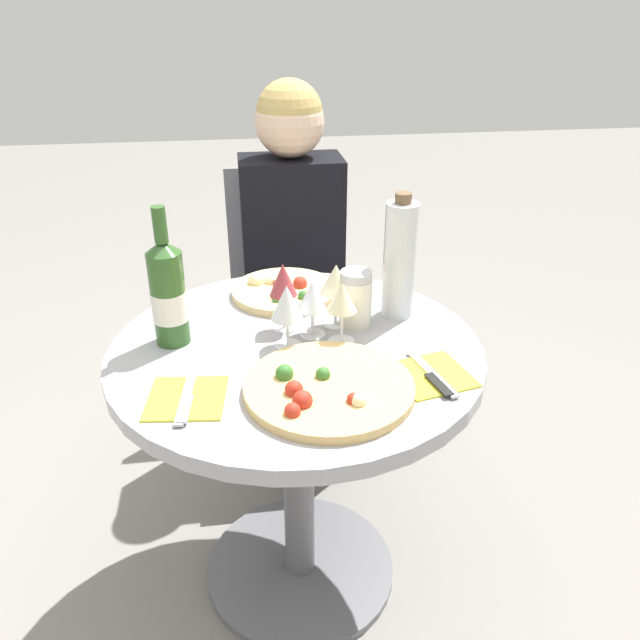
% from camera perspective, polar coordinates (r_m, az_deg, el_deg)
% --- Properties ---
extents(ground_plane, '(12.00, 12.00, 0.00)m').
position_cam_1_polar(ground_plane, '(1.88, -1.80, -21.89)').
color(ground_plane, gray).
rests_on(ground_plane, ground).
extents(dining_table, '(0.84, 0.84, 0.72)m').
position_cam_1_polar(dining_table, '(1.51, -2.10, -8.27)').
color(dining_table, slate).
rests_on(dining_table, ground_plane).
extents(chair_behind_diner, '(0.42, 0.42, 0.91)m').
position_cam_1_polar(chair_behind_diner, '(2.22, -2.59, 1.29)').
color(chair_behind_diner, slate).
rests_on(chair_behind_diner, ground_plane).
extents(seated_diner, '(0.32, 0.42, 1.22)m').
position_cam_1_polar(seated_diner, '(2.04, -2.26, 2.88)').
color(seated_diner, black).
rests_on(seated_diner, ground_plane).
extents(pizza_large, '(0.34, 0.34, 0.05)m').
position_cam_1_polar(pizza_large, '(1.24, 0.64, -6.22)').
color(pizza_large, '#DBB26B').
rests_on(pizza_large, dining_table).
extents(pizza_small_far, '(0.28, 0.28, 0.05)m').
position_cam_1_polar(pizza_small_far, '(1.64, -3.21, 2.72)').
color(pizza_small_far, '#E5C17F').
rests_on(pizza_small_far, dining_table).
extents(wine_bottle, '(0.08, 0.08, 0.32)m').
position_cam_1_polar(wine_bottle, '(1.41, -13.71, 2.37)').
color(wine_bottle, '#2D5623').
rests_on(wine_bottle, dining_table).
extents(tall_carafe, '(0.08, 0.08, 0.31)m').
position_cam_1_polar(tall_carafe, '(1.50, 7.28, 5.49)').
color(tall_carafe, silver).
rests_on(tall_carafe, dining_table).
extents(sugar_shaker, '(0.08, 0.08, 0.14)m').
position_cam_1_polar(sugar_shaker, '(1.47, 3.26, 1.96)').
color(sugar_shaker, silver).
rests_on(sugar_shaker, dining_table).
extents(wine_glass_back_left, '(0.06, 0.06, 0.16)m').
position_cam_1_polar(wine_glass_back_left, '(1.43, -3.39, 3.55)').
color(wine_glass_back_left, silver).
rests_on(wine_glass_back_left, dining_table).
extents(wine_glass_center, '(0.07, 0.07, 0.14)m').
position_cam_1_polar(wine_glass_center, '(1.41, -0.72, 2.10)').
color(wine_glass_center, silver).
rests_on(wine_glass_center, dining_table).
extents(wine_glass_front_left, '(0.07, 0.07, 0.15)m').
position_cam_1_polar(wine_glass_front_left, '(1.36, -3.05, 1.50)').
color(wine_glass_front_left, silver).
rests_on(wine_glass_front_left, dining_table).
extents(wine_glass_front_right, '(0.07, 0.07, 0.14)m').
position_cam_1_polar(wine_glass_front_right, '(1.37, 2.05, 1.88)').
color(wine_glass_front_right, silver).
rests_on(wine_glass_front_right, dining_table).
extents(wine_glass_back_right, '(0.07, 0.07, 0.16)m').
position_cam_1_polar(wine_glass_back_right, '(1.44, 1.46, 3.64)').
color(wine_glass_back_right, silver).
rests_on(wine_glass_back_right, dining_table).
extents(place_setting_left, '(0.17, 0.19, 0.01)m').
position_cam_1_polar(place_setting_left, '(1.25, -12.12, -7.03)').
color(place_setting_left, yellow).
rests_on(place_setting_left, dining_table).
extents(place_setting_right, '(0.18, 0.19, 0.01)m').
position_cam_1_polar(place_setting_right, '(1.31, 10.20, -4.99)').
color(place_setting_right, yellow).
rests_on(place_setting_right, dining_table).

